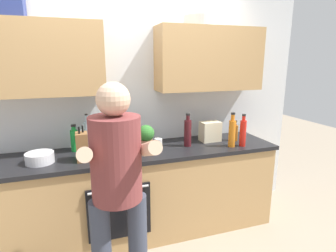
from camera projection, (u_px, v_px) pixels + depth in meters
ground_plane at (140, 232)px, 2.89m from camera, size 12.00×12.00×0.00m
back_wall_unit at (130, 87)px, 2.79m from camera, size 4.00×0.38×2.50m
counter at (139, 193)px, 2.78m from camera, size 2.84×0.67×0.90m
person_standing at (117, 181)px, 1.85m from camera, size 0.49×0.45×1.63m
bottle_wine at (188, 132)px, 2.79m from camera, size 0.08×0.08×0.34m
bottle_water at (87, 135)px, 2.69m from camera, size 0.06×0.06×0.36m
bottle_hotsauce at (243, 132)px, 2.79m from camera, size 0.06×0.06×0.33m
bottle_soda at (74, 140)px, 2.64m from camera, size 0.07×0.07×0.27m
bottle_juice at (232, 132)px, 2.77m from camera, size 0.07×0.07×0.35m
bottle_syrup at (235, 132)px, 3.00m from camera, size 0.07×0.07×0.23m
bottle_oil at (102, 141)px, 2.59m from camera, size 0.07×0.07×0.29m
cup_coffee at (158, 142)px, 2.81m from camera, size 0.08×0.08×0.08m
cup_ceramic at (137, 141)px, 2.84m from camera, size 0.08×0.08×0.10m
mixing_bowl at (40, 158)px, 2.35m from camera, size 0.24×0.24×0.09m
knife_block at (82, 147)px, 2.39m from camera, size 0.10×0.14×0.31m
potted_herb at (146, 137)px, 2.61m from camera, size 0.16×0.16×0.27m
grocery_bag_rice at (210, 131)px, 2.98m from camera, size 0.22×0.15×0.21m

